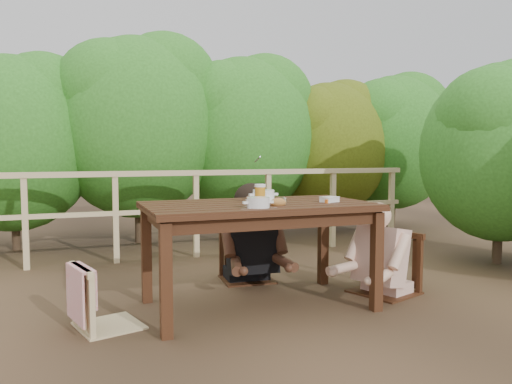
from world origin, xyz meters
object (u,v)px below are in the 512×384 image
object	(u,v)px
woman	(246,206)
soup_far	(264,196)
chair_far	(247,231)
beer_glass	(260,195)
chair_left	(108,266)
bread_roll	(278,203)
tumbler	(282,202)
chair_right	(385,236)
diner_right	(388,218)
soup_near	(258,204)
butter_tub	(329,200)
table	(258,256)

from	to	relation	value
woman	soup_far	world-z (taller)	woman
chair_far	beer_glass	size ratio (longest dim) A/B	5.77
chair_left	bread_roll	xyz separation A→B (m)	(1.21, -0.16, 0.41)
soup_far	chair_far	bearing A→B (deg)	84.17
bread_roll	tumbler	world-z (taller)	same
chair_right	woman	size ratio (longest dim) A/B	0.70
diner_right	soup_near	xyz separation A→B (m)	(-1.30, -0.28, 0.20)
woman	soup_far	size ratio (longest dim) A/B	4.71
bread_roll	tumbler	xyz separation A→B (m)	(0.06, 0.05, -0.00)
tumbler	butter_tub	xyz separation A→B (m)	(0.42, 0.03, -0.01)
woman	table	bearing A→B (deg)	81.16
soup_far	soup_near	bearing A→B (deg)	-115.34
bread_roll	tumbler	size ratio (longest dim) A/B	1.70
soup_far	chair_right	bearing A→B (deg)	-14.40
diner_right	woman	bearing A→B (deg)	29.64
chair_left	woman	size ratio (longest dim) A/B	0.60
chair_right	soup_near	size ratio (longest dim) A/B	3.62
table	woman	distance (m)	0.89
soup_near	butter_tub	distance (m)	0.69
woman	tumbler	world-z (taller)	woman
table	diner_right	xyz separation A→B (m)	(1.18, -0.04, 0.25)
table	diner_right	bearing A→B (deg)	-1.73
soup_near	beer_glass	xyz separation A→B (m)	(0.13, 0.29, 0.04)
chair_far	tumbler	size ratio (longest dim) A/B	13.32
soup_near	chair_left	bearing A→B (deg)	165.80
soup_far	beer_glass	world-z (taller)	beer_glass
woman	butter_tub	xyz separation A→B (m)	(0.36, -0.96, 0.12)
chair_left	beer_glass	xyz separation A→B (m)	(1.14, 0.04, 0.46)
bread_roll	chair_far	bearing A→B (deg)	83.31
chair_right	tumbler	distance (m)	1.09
soup_near	beer_glass	distance (m)	0.32
diner_right	beer_glass	bearing A→B (deg)	69.78
diner_right	beer_glass	world-z (taller)	diner_right
soup_near	tumbler	size ratio (longest dim) A/B	3.83
chair_left	diner_right	distance (m)	2.33
soup_near	soup_far	xyz separation A→B (m)	(0.26, 0.54, 0.00)
chair_far	beer_glass	world-z (taller)	beer_glass
chair_right	soup_far	xyz separation A→B (m)	(-1.02, 0.26, 0.36)
diner_right	butter_tub	world-z (taller)	diner_right
bread_roll	soup_far	bearing A→B (deg)	82.21
chair_far	beer_glass	distance (m)	0.94
soup_far	beer_glass	distance (m)	0.28
chair_left	table	bearing A→B (deg)	-102.33
chair_left	bread_roll	world-z (taller)	bread_roll
beer_glass	tumbler	xyz separation A→B (m)	(0.12, -0.15, -0.05)
woman	butter_tub	bearing A→B (deg)	114.85
chair_left	soup_far	distance (m)	1.37
chair_left	soup_near	bearing A→B (deg)	-119.55
diner_right	tumbler	distance (m)	1.08
soup_near	diner_right	bearing A→B (deg)	12.15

